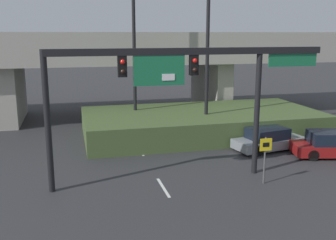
# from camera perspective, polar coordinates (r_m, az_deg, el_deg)

# --- Properties ---
(lane_markings) EXTENTS (0.14, 21.03, 0.01)m
(lane_markings) POSITION_cam_1_polar(r_m,az_deg,el_deg) (21.49, -2.63, -6.72)
(lane_markings) COLOR silver
(lane_markings) RESTS_ON ground
(signal_gantry) EXTENTS (13.44, 0.44, 6.41)m
(signal_gantry) POSITION_cam_1_polar(r_m,az_deg,el_deg) (18.41, 1.72, 6.29)
(signal_gantry) COLOR black
(signal_gantry) RESTS_ON ground
(speed_limit_sign) EXTENTS (0.60, 0.11, 2.30)m
(speed_limit_sign) POSITION_cam_1_polar(r_m,az_deg,el_deg) (19.18, 13.92, -4.76)
(speed_limit_sign) COLOR #4C4C4C
(speed_limit_sign) RESTS_ON ground
(highway_light_pole_near) EXTENTS (0.70, 0.36, 13.11)m
(highway_light_pole_near) POSITION_cam_1_polar(r_m,az_deg,el_deg) (26.53, 5.79, 12.12)
(highway_light_pole_near) COLOR black
(highway_light_pole_near) RESTS_ON ground
(highway_light_pole_far) EXTENTS (0.70, 0.36, 14.65)m
(highway_light_pole_far) POSITION_cam_1_polar(r_m,az_deg,el_deg) (28.00, -5.00, 13.72)
(highway_light_pole_far) COLOR black
(highway_light_pole_far) RESTS_ON ground
(overpass_bridge) EXTENTS (40.36, 9.27, 7.16)m
(overpass_bridge) POSITION_cam_1_polar(r_m,az_deg,el_deg) (34.20, -7.48, 9.00)
(overpass_bridge) COLOR #A39E93
(overpass_bridge) RESTS_ON ground
(grass_embankment) EXTENTS (16.53, 8.02, 1.64)m
(grass_embankment) POSITION_cam_1_polar(r_m,az_deg,el_deg) (28.20, 4.90, -0.38)
(grass_embankment) COLOR #42562D
(grass_embankment) RESTS_ON ground
(parked_sedan_near_right) EXTENTS (4.75, 2.59, 1.39)m
(parked_sedan_near_right) POSITION_cam_1_polar(r_m,az_deg,el_deg) (25.09, 14.38, -2.76)
(parked_sedan_near_right) COLOR gray
(parked_sedan_near_right) RESTS_ON ground
(parked_sedan_mid_right) EXTENTS (4.82, 2.88, 1.49)m
(parked_sedan_mid_right) POSITION_cam_1_polar(r_m,az_deg,el_deg) (24.89, 22.61, -3.36)
(parked_sedan_mid_right) COLOR maroon
(parked_sedan_mid_right) RESTS_ON ground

